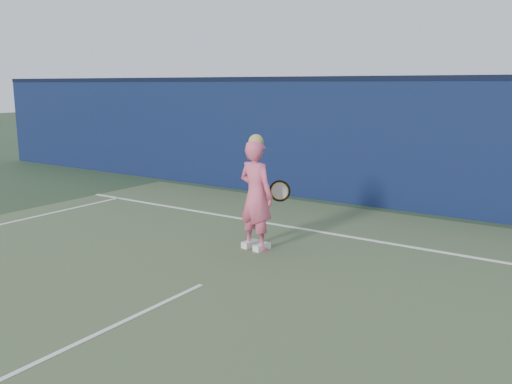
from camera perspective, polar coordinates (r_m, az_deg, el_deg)
The scene contains 6 objects.
ground at distance 6.13m, azimuth -11.88°, elevation -12.43°, with size 80.00×80.00×0.00m, color #293A24.
backstop_wall at distance 11.21m, azimuth 12.37°, elevation 4.94°, with size 24.00×0.40×2.50m, color #0D1C3A.
wall_cap at distance 11.14m, azimuth 12.65°, elevation 11.59°, with size 24.00×0.42×0.10m, color black.
player at distance 8.00m, azimuth -0.00°, elevation -0.30°, with size 0.66×0.49×1.73m.
racket at distance 8.35m, azimuth 2.32°, elevation 0.08°, with size 0.63×0.18×0.34m.
court_lines at distance 5.93m, azimuth -14.22°, elevation -13.29°, with size 11.00×12.04×0.01m.
Camera 1 is at (4.08, -3.87, 2.44)m, focal length 38.00 mm.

